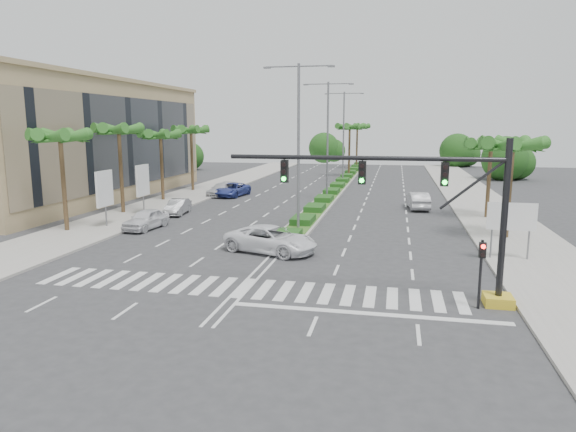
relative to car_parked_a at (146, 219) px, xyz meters
name	(u,v)px	position (x,y,z in m)	size (l,w,h in m)	color
ground	(244,288)	(11.29, -12.14, -0.76)	(160.00, 160.00, 0.00)	#333335
footpath_right	(500,222)	(26.49, 7.86, -0.68)	(6.00, 120.00, 0.15)	gray
footpath_left	(148,210)	(-3.91, 7.86, -0.68)	(6.00, 120.00, 0.15)	gray
median	(342,183)	(11.29, 32.86, -0.66)	(2.20, 75.00, 0.20)	gray
median_grass	(342,182)	(11.29, 32.86, -0.54)	(1.80, 75.00, 0.04)	#2A4F1B
building	(77,142)	(-14.71, 13.86, 5.24)	(12.00, 36.00, 12.00)	tan
signal_gantry	(449,225)	(20.56, -12.14, 2.70)	(12.60, 1.20, 7.20)	gold
pedestrian_signal	(481,263)	(21.89, -12.81, 1.29)	(0.28, 0.36, 3.00)	black
direction_sign	(512,219)	(24.79, -4.15, 1.69)	(2.70, 0.11, 3.40)	slate
billboard_near	(104,189)	(-3.21, -0.14, 2.20)	(0.18, 2.10, 4.35)	slate
billboard_far	(143,181)	(-3.21, 5.86, 2.20)	(0.18, 2.10, 4.35)	slate
palm_left_near	(60,140)	(-5.21, -2.14, 5.93)	(4.57, 4.68, 7.55)	brown
palm_left_mid	(119,133)	(-5.21, 5.86, 6.32)	(4.57, 4.68, 7.95)	brown
palm_left_far	(161,137)	(-5.21, 13.86, 5.74)	(4.57, 4.68, 7.35)	brown
palm_left_end	(191,132)	(-5.21, 21.86, 6.13)	(4.57, 4.68, 7.75)	brown
palm_right_near	(512,148)	(25.79, 1.86, 5.45)	(4.57, 4.68, 7.05)	brown
palm_right_far	(491,148)	(25.79, 9.86, 5.16)	(4.57, 4.68, 6.75)	brown
palm_median_a	(350,129)	(11.29, 42.86, 6.41)	(4.57, 4.68, 8.05)	brown
palm_median_b	(357,128)	(11.29, 57.86, 6.41)	(4.57, 4.68, 8.05)	brown
streetlight_near	(299,138)	(11.29, 1.86, 6.05)	(5.10, 0.25, 12.00)	slate
streetlight_mid	(328,134)	(11.29, 17.86, 6.05)	(5.10, 0.25, 12.00)	slate
streetlight_far	(344,132)	(11.29, 33.86, 6.05)	(5.10, 0.25, 12.00)	slate
car_parked_a	(146,219)	(0.00, 0.00, 0.00)	(1.79, 4.45, 1.51)	silver
car_parked_b	(178,207)	(-0.35, 6.55, -0.09)	(1.41, 4.04, 1.33)	#A4A5A9
car_parked_c	(233,190)	(0.77, 18.60, -0.02)	(2.43, 5.27, 1.47)	#2E3C8D
car_parked_d	(222,190)	(-0.51, 18.64, -0.06)	(1.96, 4.83, 1.40)	silver
car_crossing	(271,239)	(10.90, -5.00, 0.05)	(2.69, 5.83, 1.62)	white
car_right	(418,200)	(20.35, 13.86, 0.04)	(1.69, 4.85, 1.60)	#B3B2B7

